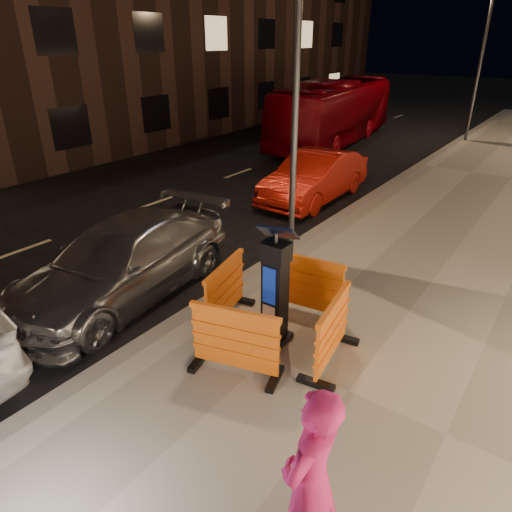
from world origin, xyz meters
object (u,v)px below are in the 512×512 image
Objects in this scene: car_red at (314,200)px; man at (310,482)px; barrier_kerbside at (225,292)px; barrier_front at (235,342)px; car_silver at (128,294)px; barrier_back at (307,285)px; bus_doubledecker at (333,142)px; parking_kiosk at (275,287)px; barrier_bldgside at (332,332)px.

car_red is 10.46m from man.
barrier_front is at bearing -147.44° from barrier_kerbside.
barrier_front reaches higher than car_silver.
car_red is (0.12, 6.86, 0.00)m from car_silver.
barrier_back is 1.00× the size of barrier_kerbside.
car_red is at bearing 4.62° from barrier_kerbside.
barrier_back is 6.42m from car_red.
barrier_kerbside is 0.70× the size of man.
car_red is 8.44m from bus_doubledecker.
barrier_kerbside is 2.26m from car_silver.
barrier_kerbside is 0.27× the size of car_silver.
car_silver is 14.96m from bus_doubledecker.
barrier_back is (0.00, 0.95, -0.40)m from parking_kiosk.
man is (2.02, -2.53, 0.03)m from parking_kiosk.
barrier_front and barrier_bldgside have the same top height.
bus_doubledecker is 5.25× the size of man.
man reaches higher than barrier_back.
car_silver is at bearing 85.25° from barrier_bldgside.
barrier_front is at bearing -125.36° from man.
parking_kiosk is 1.40× the size of barrier_kerbside.
barrier_kerbside is at bearing 81.56° from barrier_bldgside.
barrier_kerbside is 0.13× the size of bus_doubledecker.
parking_kiosk is 1.03m from barrier_front.
parking_kiosk is at bearing -138.71° from man.
car_silver is at bearing 152.02° from barrier_front.
bus_doubledecker reaches higher than barrier_kerbside.
barrier_kerbside is (-0.95, -0.95, 0.00)m from barrier_back.
barrier_front and barrier_back have the same top height.
car_red is at bearing -148.57° from man.
car_red is (-3.92, 6.60, -0.65)m from barrier_bldgside.
barrier_kerbside is (-0.95, 0.95, 0.00)m from barrier_front.
bus_doubledecker is at bearing -150.99° from man.
barrier_bldgside is (0.95, 0.95, 0.00)m from barrier_front.
man is at bearing -69.95° from bus_doubledecker.
barrier_bldgside is (1.90, 0.00, 0.00)m from barrier_kerbside.
barrier_bldgside is 7.70m from car_red.
barrier_kerbside is 0.30× the size of car_red.
barrier_back is at bearing -147.16° from man.
bus_doubledecker is at bearing 103.29° from parking_kiosk.
bus_doubledecker reaches higher than car_red.
man reaches higher than car_silver.
car_red is at bearing 96.07° from barrier_front.
car_silver is (-3.10, 0.69, -0.65)m from barrier_front.
car_silver is 6.86m from car_red.
man is at bearing -61.97° from car_red.
barrier_front is at bearing -69.13° from car_red.
car_silver is at bearing -111.19° from man.
barrier_back is at bearing 79.56° from parking_kiosk.
barrier_back is 0.27× the size of car_silver.
barrier_back is 0.13× the size of bus_doubledecker.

